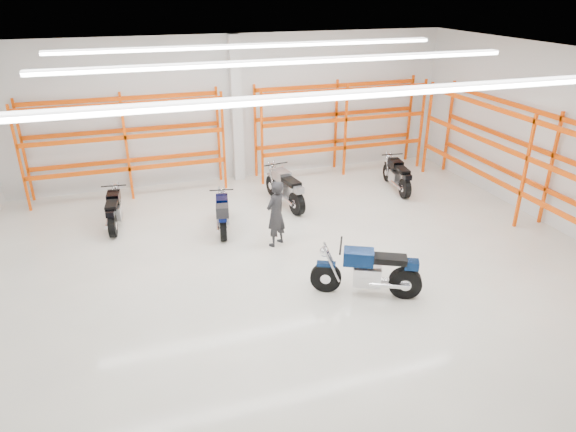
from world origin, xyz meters
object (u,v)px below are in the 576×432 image
object	(u,v)px
standing_man	(276,214)
structural_column	(236,110)
motorcycle_back_a	(114,211)
motorcycle_back_d	(397,176)
motorcycle_back_b	(223,214)
motorcycle_back_c	(286,189)
motorcycle_main	(371,273)

from	to	relation	value
standing_man	structural_column	size ratio (longest dim) A/B	0.37
motorcycle_back_a	motorcycle_back_d	bearing A→B (deg)	0.17
motorcycle_back_b	motorcycle_back_c	world-z (taller)	motorcycle_back_c
motorcycle_back_a	motorcycle_back_b	distance (m)	2.88
motorcycle_back_b	structural_column	size ratio (longest dim) A/B	0.44
standing_man	structural_column	xyz separation A→B (m)	(0.20, 4.86, 1.43)
motorcycle_main	motorcycle_back_a	world-z (taller)	motorcycle_main
motorcycle_back_d	structural_column	size ratio (longest dim) A/B	0.45
motorcycle_main	structural_column	distance (m)	7.85
motorcycle_main	standing_man	size ratio (longest dim) A/B	1.27
motorcycle_back_b	structural_column	world-z (taller)	structural_column
motorcycle_main	standing_man	xyz separation A→B (m)	(-1.19, 2.73, 0.30)
motorcycle_main	standing_man	distance (m)	2.99
motorcycle_back_a	motorcycle_back_d	xyz separation A→B (m)	(8.31, 0.03, 0.02)
motorcycle_back_a	structural_column	size ratio (longest dim) A/B	0.43
motorcycle_main	motorcycle_back_c	xyz separation A→B (m)	(-0.23, 4.94, -0.01)
motorcycle_main	structural_column	size ratio (longest dim) A/B	0.47
motorcycle_main	motorcycle_back_c	distance (m)	4.94
motorcycle_main	motorcycle_back_d	world-z (taller)	motorcycle_main
motorcycle_back_a	motorcycle_back_c	world-z (taller)	motorcycle_back_c
motorcycle_back_c	structural_column	xyz separation A→B (m)	(-0.75, 2.65, 1.74)
motorcycle_back_b	motorcycle_back_d	size ratio (longest dim) A/B	0.97
motorcycle_back_a	motorcycle_back_b	world-z (taller)	motorcycle_back_b
motorcycle_main	standing_man	bearing A→B (deg)	113.52
standing_man	structural_column	world-z (taller)	structural_column
standing_man	structural_column	distance (m)	5.07
standing_man	motorcycle_back_a	bearing A→B (deg)	-66.35
motorcycle_back_a	motorcycle_back_b	bearing A→B (deg)	-24.01
motorcycle_main	motorcycle_back_a	xyz separation A→B (m)	(-4.91, 5.01, -0.07)
structural_column	standing_man	bearing A→B (deg)	-92.37
motorcycle_back_a	motorcycle_back_c	xyz separation A→B (m)	(4.68, -0.07, 0.06)
motorcycle_back_d	structural_column	world-z (taller)	structural_column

